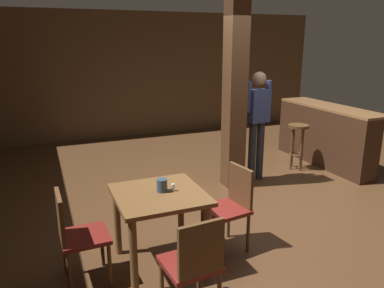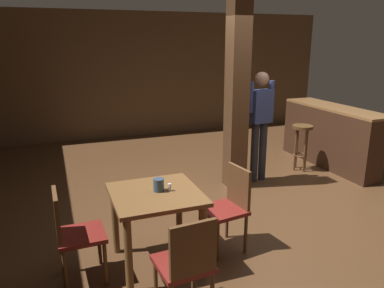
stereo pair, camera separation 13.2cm
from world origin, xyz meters
name	(u,v)px [view 1 (the left image)]	position (x,y,z in m)	size (l,w,h in m)	color
ground_plane	(264,204)	(0.00, 0.00, 0.00)	(10.80, 10.80, 0.00)	#4C301C
wall_back	(161,74)	(0.00, 4.50, 1.40)	(8.00, 0.10, 2.80)	brown
pillar	(235,95)	(-0.05, 0.82, 1.40)	(0.28, 0.28, 2.80)	#4C301C
dining_table	(160,207)	(-1.74, -0.81, 0.62)	(0.84, 0.84, 0.77)	brown
chair_south	(194,262)	(-1.72, -1.64, 0.51)	(0.45, 0.45, 0.89)	maroon
chair_west	(76,233)	(-2.53, -0.81, 0.51)	(0.43, 0.43, 0.89)	maroon
chair_east	(231,203)	(-0.93, -0.78, 0.51)	(0.48, 0.48, 0.89)	maroon
napkin_cup	(162,185)	(-1.70, -0.79, 0.83)	(0.10, 0.10, 0.12)	#33475B
salt_shaker	(173,187)	(-1.60, -0.82, 0.81)	(0.03, 0.03, 0.07)	silver
standing_person	(258,119)	(0.39, 0.87, 1.00)	(0.47, 0.24, 1.72)	navy
bar_counter	(324,135)	(1.94, 1.10, 0.54)	(0.56, 2.15, 1.06)	brown
bar_stool_near	(298,136)	(1.33, 1.06, 0.59)	(0.34, 0.34, 0.79)	#4C3319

